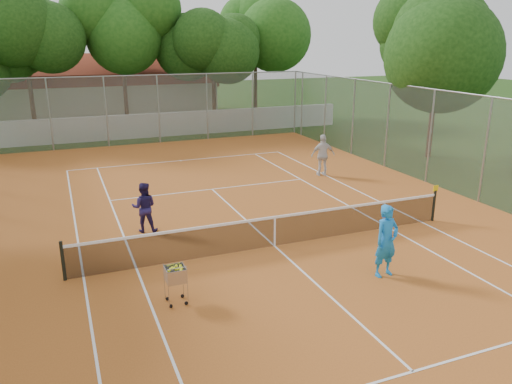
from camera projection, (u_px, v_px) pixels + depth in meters
name	position (u px, v px, depth m)	size (l,w,h in m)	color
ground	(275.00, 247.00, 15.03)	(120.00, 120.00, 0.00)	#19360E
court_pad	(275.00, 246.00, 15.03)	(18.00, 34.00, 0.02)	#B05E22
court_lines	(275.00, 246.00, 15.03)	(10.98, 23.78, 0.01)	white
tennis_net	(275.00, 231.00, 14.88)	(11.88, 0.10, 0.98)	black
perimeter_fence	(275.00, 183.00, 14.45)	(18.00, 34.00, 4.00)	slate
boundary_wall	(153.00, 125.00, 31.66)	(26.00, 0.30, 1.50)	silver
clubhouse	(103.00, 89.00, 39.39)	(16.40, 9.00, 4.40)	beige
tropical_trees	(141.00, 55.00, 33.07)	(29.00, 19.00, 10.00)	#12350D
player_near	(386.00, 241.00, 12.91)	(0.71, 0.46, 1.94)	blue
player_far_left	(144.00, 207.00, 15.96)	(0.80, 0.62, 1.64)	#21184A
player_far_right	(323.00, 155.00, 22.56)	(1.11, 0.46, 1.89)	silver
ball_hopper	(176.00, 284.00, 11.64)	(0.49, 0.49, 1.01)	#B4B3BA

